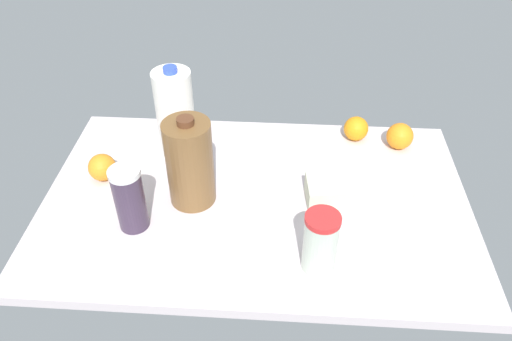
{
  "coord_description": "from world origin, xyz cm",
  "views": [
    {
      "loc": [
        6.73,
        -104.12,
        99.15
      ],
      "look_at": [
        0.0,
        0.0,
        13.0
      ],
      "focal_mm": 35.0,
      "sensor_mm": 36.0,
      "label": 1
    }
  ],
  "objects_px": {
    "egg_carton": "(358,191)",
    "shaker_bottle": "(130,199)",
    "orange_loose": "(400,136)",
    "milk_jug": "(175,114)",
    "orange_beside_bowl": "(102,167)",
    "chocolate_milk_jug": "(190,163)",
    "orange_far_back": "(356,129)",
    "tumbler_cup": "(320,242)"
  },
  "relations": [
    {
      "from": "chocolate_milk_jug",
      "to": "tumbler_cup",
      "type": "relative_size",
      "value": 1.6
    },
    {
      "from": "chocolate_milk_jug",
      "to": "egg_carton",
      "type": "height_order",
      "value": "chocolate_milk_jug"
    },
    {
      "from": "chocolate_milk_jug",
      "to": "tumbler_cup",
      "type": "xyz_separation_m",
      "value": [
        0.34,
        -0.22,
        -0.04
      ]
    },
    {
      "from": "chocolate_milk_jug",
      "to": "orange_far_back",
      "type": "relative_size",
      "value": 3.41
    },
    {
      "from": "milk_jug",
      "to": "orange_beside_bowl",
      "type": "height_order",
      "value": "milk_jug"
    },
    {
      "from": "orange_far_back",
      "to": "orange_loose",
      "type": "bearing_deg",
      "value": -15.32
    },
    {
      "from": "milk_jug",
      "to": "tumbler_cup",
      "type": "distance_m",
      "value": 0.61
    },
    {
      "from": "chocolate_milk_jug",
      "to": "orange_beside_bowl",
      "type": "xyz_separation_m",
      "value": [
        -0.28,
        0.07,
        -0.09
      ]
    },
    {
      "from": "milk_jug",
      "to": "orange_beside_bowl",
      "type": "xyz_separation_m",
      "value": [
        -0.2,
        -0.15,
        -0.1
      ]
    },
    {
      "from": "shaker_bottle",
      "to": "chocolate_milk_jug",
      "type": "bearing_deg",
      "value": 39.37
    },
    {
      "from": "orange_loose",
      "to": "orange_beside_bowl",
      "type": "relative_size",
      "value": 1.04
    },
    {
      "from": "chocolate_milk_jug",
      "to": "orange_loose",
      "type": "xyz_separation_m",
      "value": [
        0.62,
        0.28,
        -0.09
      ]
    },
    {
      "from": "orange_far_back",
      "to": "orange_beside_bowl",
      "type": "bearing_deg",
      "value": -161.86
    },
    {
      "from": "egg_carton",
      "to": "orange_beside_bowl",
      "type": "bearing_deg",
      "value": 170.57
    },
    {
      "from": "milk_jug",
      "to": "orange_loose",
      "type": "xyz_separation_m",
      "value": [
        0.7,
        0.07,
        -0.1
      ]
    },
    {
      "from": "shaker_bottle",
      "to": "orange_beside_bowl",
      "type": "xyz_separation_m",
      "value": [
        -0.14,
        0.18,
        -0.05
      ]
    },
    {
      "from": "chocolate_milk_jug",
      "to": "orange_far_back",
      "type": "distance_m",
      "value": 0.58
    },
    {
      "from": "egg_carton",
      "to": "orange_beside_bowl",
      "type": "distance_m",
      "value": 0.74
    },
    {
      "from": "shaker_bottle",
      "to": "orange_loose",
      "type": "xyz_separation_m",
      "value": [
        0.76,
        0.4,
        -0.05
      ]
    },
    {
      "from": "tumbler_cup",
      "to": "egg_carton",
      "type": "distance_m",
      "value": 0.28
    },
    {
      "from": "tumbler_cup",
      "to": "egg_carton",
      "type": "height_order",
      "value": "tumbler_cup"
    },
    {
      "from": "milk_jug",
      "to": "chocolate_milk_jug",
      "type": "relative_size",
      "value": 1.1
    },
    {
      "from": "chocolate_milk_jug",
      "to": "orange_far_back",
      "type": "bearing_deg",
      "value": 33.47
    },
    {
      "from": "milk_jug",
      "to": "orange_loose",
      "type": "bearing_deg",
      "value": 5.4
    },
    {
      "from": "orange_loose",
      "to": "orange_beside_bowl",
      "type": "xyz_separation_m",
      "value": [
        -0.89,
        -0.21,
        -0.0
      ]
    },
    {
      "from": "egg_carton",
      "to": "shaker_bottle",
      "type": "bearing_deg",
      "value": -172.94
    },
    {
      "from": "tumbler_cup",
      "to": "orange_far_back",
      "type": "relative_size",
      "value": 2.13
    },
    {
      "from": "tumbler_cup",
      "to": "orange_beside_bowl",
      "type": "xyz_separation_m",
      "value": [
        -0.62,
        0.29,
        -0.04
      ]
    },
    {
      "from": "tumbler_cup",
      "to": "orange_loose",
      "type": "distance_m",
      "value": 0.58
    },
    {
      "from": "tumbler_cup",
      "to": "orange_beside_bowl",
      "type": "distance_m",
      "value": 0.69
    },
    {
      "from": "tumbler_cup",
      "to": "shaker_bottle",
      "type": "relative_size",
      "value": 0.9
    },
    {
      "from": "chocolate_milk_jug",
      "to": "egg_carton",
      "type": "bearing_deg",
      "value": 2.78
    },
    {
      "from": "orange_far_back",
      "to": "orange_beside_bowl",
      "type": "xyz_separation_m",
      "value": [
        -0.76,
        -0.25,
        0.0
      ]
    },
    {
      "from": "tumbler_cup",
      "to": "orange_beside_bowl",
      "type": "height_order",
      "value": "tumbler_cup"
    },
    {
      "from": "chocolate_milk_jug",
      "to": "milk_jug",
      "type": "bearing_deg",
      "value": 110.04
    },
    {
      "from": "shaker_bottle",
      "to": "orange_loose",
      "type": "distance_m",
      "value": 0.85
    },
    {
      "from": "orange_far_back",
      "to": "orange_loose",
      "type": "height_order",
      "value": "orange_loose"
    },
    {
      "from": "egg_carton",
      "to": "shaker_bottle",
      "type": "distance_m",
      "value": 0.62
    },
    {
      "from": "chocolate_milk_jug",
      "to": "tumbler_cup",
      "type": "bearing_deg",
      "value": -33.12
    },
    {
      "from": "milk_jug",
      "to": "orange_beside_bowl",
      "type": "distance_m",
      "value": 0.27
    },
    {
      "from": "chocolate_milk_jug",
      "to": "egg_carton",
      "type": "distance_m",
      "value": 0.47
    },
    {
      "from": "orange_loose",
      "to": "shaker_bottle",
      "type": "bearing_deg",
      "value": -152.32
    }
  ]
}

